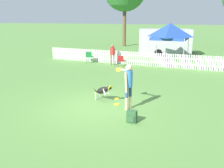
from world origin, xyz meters
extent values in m
plane|color=#5B8C42|center=(0.00, 0.00, 0.00)|extent=(240.00, 240.00, 0.00)
cylinder|color=beige|center=(1.07, 0.14, 0.24)|extent=(0.11, 0.11, 0.48)
cylinder|color=#334C7A|center=(1.07, 0.14, 0.67)|extent=(0.12, 0.12, 0.39)
cylinder|color=beige|center=(1.14, 0.32, 0.24)|extent=(0.11, 0.11, 0.48)
cylinder|color=#334C7A|center=(1.14, 0.32, 0.67)|extent=(0.12, 0.12, 0.39)
cylinder|color=#3372BF|center=(1.11, 0.23, 1.16)|extent=(0.36, 0.36, 0.59)
sphere|color=beige|center=(1.11, 0.23, 1.58)|extent=(0.24, 0.24, 0.24)
cylinder|color=beige|center=(1.08, 0.02, 1.07)|extent=(0.18, 0.21, 0.72)
cylinder|color=beige|center=(0.85, 0.55, 1.40)|extent=(0.68, 0.40, 0.14)
cylinder|color=yellow|center=(0.53, 0.72, 1.32)|extent=(0.22, 0.22, 0.02)
cylinder|color=yellow|center=(0.53, 0.72, 1.35)|extent=(0.22, 0.22, 0.02)
cylinder|color=yellow|center=(0.53, 0.72, 1.38)|extent=(0.22, 0.22, 0.02)
cylinder|color=yellow|center=(0.53, 0.72, 1.40)|extent=(0.22, 0.22, 0.02)
ellipsoid|color=black|center=(-0.19, 0.73, 0.44)|extent=(0.75, 0.52, 0.49)
ellipsoid|color=white|center=(-0.19, 0.73, 0.39)|extent=(0.40, 0.28, 0.23)
sphere|color=black|center=(0.16, 0.60, 0.61)|extent=(0.15, 0.15, 0.15)
cone|color=black|center=(0.23, 0.57, 0.64)|extent=(0.15, 0.12, 0.12)
cylinder|color=yellow|center=(0.23, 0.57, 0.64)|extent=(0.18, 0.24, 0.21)
cone|color=black|center=(0.16, 0.65, 0.67)|extent=(0.05, 0.05, 0.07)
cone|color=black|center=(0.12, 0.56, 0.67)|extent=(0.05, 0.05, 0.07)
cylinder|color=white|center=(-0.43, 0.93, 0.16)|extent=(0.06, 0.06, 0.32)
cylinder|color=white|center=(-0.50, 0.74, 0.16)|extent=(0.06, 0.06, 0.32)
cylinder|color=white|center=(0.03, 0.74, 0.44)|extent=(0.16, 0.11, 0.25)
cylinder|color=white|center=(-0.03, 0.57, 0.44)|extent=(0.16, 0.11, 0.25)
cone|color=black|center=(-0.61, 0.90, 0.36)|extent=(0.31, 0.17, 0.22)
cylinder|color=yellow|center=(0.53, 0.52, 0.01)|extent=(0.22, 0.22, 0.02)
cylinder|color=yellow|center=(1.53, -0.66, 0.01)|extent=(0.22, 0.22, 0.02)
cylinder|color=yellow|center=(0.25, 1.20, 0.01)|extent=(0.22, 0.22, 0.02)
cylinder|color=yellow|center=(-0.88, 1.64, 0.01)|extent=(0.22, 0.22, 0.02)
cube|color=#2D5633|center=(1.62, -0.87, 0.20)|extent=(0.31, 0.21, 0.40)
cube|color=#2D5633|center=(1.62, -0.99, 0.16)|extent=(0.22, 0.04, 0.20)
cube|color=white|center=(0.00, 8.89, 0.28)|extent=(17.12, 0.04, 0.06)
cube|color=white|center=(0.00, 8.89, 0.68)|extent=(17.12, 0.04, 0.06)
cube|color=white|center=(-8.48, 8.89, 0.47)|extent=(0.09, 0.02, 0.95)
cube|color=white|center=(-8.34, 8.89, 0.47)|extent=(0.09, 0.02, 0.95)
cube|color=white|center=(-8.19, 8.89, 0.47)|extent=(0.09, 0.02, 0.95)
cube|color=white|center=(-8.04, 8.89, 0.47)|extent=(0.09, 0.02, 0.95)
cube|color=white|center=(-7.89, 8.89, 0.47)|extent=(0.09, 0.02, 0.95)
cube|color=white|center=(-7.75, 8.89, 0.47)|extent=(0.09, 0.02, 0.95)
cube|color=white|center=(-7.60, 8.89, 0.47)|extent=(0.09, 0.02, 0.95)
cube|color=white|center=(-7.45, 8.89, 0.47)|extent=(0.09, 0.02, 0.95)
cube|color=white|center=(-7.30, 8.89, 0.47)|extent=(0.09, 0.02, 0.95)
cube|color=white|center=(-7.16, 8.89, 0.47)|extent=(0.09, 0.02, 0.95)
cube|color=white|center=(-7.01, 8.89, 0.47)|extent=(0.09, 0.02, 0.95)
cube|color=white|center=(-6.86, 8.89, 0.47)|extent=(0.09, 0.02, 0.95)
cube|color=white|center=(-6.71, 8.89, 0.47)|extent=(0.09, 0.02, 0.95)
cube|color=white|center=(-6.57, 8.89, 0.47)|extent=(0.09, 0.02, 0.95)
cube|color=white|center=(-6.42, 8.89, 0.47)|extent=(0.09, 0.02, 0.95)
cube|color=white|center=(-6.27, 8.89, 0.47)|extent=(0.09, 0.02, 0.95)
cube|color=white|center=(-6.12, 8.89, 0.47)|extent=(0.09, 0.02, 0.95)
cube|color=white|center=(-5.98, 8.89, 0.47)|extent=(0.09, 0.02, 0.95)
cube|color=white|center=(-5.83, 8.89, 0.47)|extent=(0.09, 0.02, 0.95)
cube|color=white|center=(-5.68, 8.89, 0.47)|extent=(0.09, 0.02, 0.95)
cube|color=white|center=(-5.53, 8.89, 0.47)|extent=(0.09, 0.02, 0.95)
cube|color=white|center=(-5.39, 8.89, 0.47)|extent=(0.09, 0.02, 0.95)
cube|color=white|center=(-5.24, 8.89, 0.47)|extent=(0.09, 0.02, 0.95)
cube|color=white|center=(-5.09, 8.89, 0.47)|extent=(0.09, 0.02, 0.95)
cube|color=white|center=(-4.94, 8.89, 0.47)|extent=(0.09, 0.02, 0.95)
cube|color=white|center=(-4.80, 8.89, 0.47)|extent=(0.09, 0.02, 0.95)
cube|color=white|center=(-4.65, 8.89, 0.47)|extent=(0.09, 0.02, 0.95)
cube|color=white|center=(-4.50, 8.89, 0.47)|extent=(0.09, 0.02, 0.95)
cube|color=white|center=(-4.35, 8.89, 0.47)|extent=(0.09, 0.02, 0.95)
cube|color=white|center=(-4.21, 8.89, 0.47)|extent=(0.09, 0.02, 0.95)
cube|color=white|center=(-4.06, 8.89, 0.47)|extent=(0.09, 0.02, 0.95)
cube|color=white|center=(-3.91, 8.89, 0.47)|extent=(0.09, 0.02, 0.95)
cube|color=white|center=(-3.76, 8.89, 0.47)|extent=(0.09, 0.02, 0.95)
cube|color=white|center=(-3.62, 8.89, 0.47)|extent=(0.09, 0.02, 0.95)
cube|color=white|center=(-3.47, 8.89, 0.47)|extent=(0.09, 0.02, 0.95)
cube|color=white|center=(-3.32, 8.89, 0.47)|extent=(0.09, 0.02, 0.95)
cube|color=white|center=(-3.17, 8.89, 0.47)|extent=(0.09, 0.02, 0.95)
cube|color=white|center=(-3.02, 8.89, 0.47)|extent=(0.09, 0.02, 0.95)
cube|color=white|center=(-2.88, 8.89, 0.47)|extent=(0.09, 0.02, 0.95)
cube|color=white|center=(-2.73, 8.89, 0.47)|extent=(0.09, 0.02, 0.95)
cube|color=white|center=(-2.58, 8.89, 0.47)|extent=(0.09, 0.02, 0.95)
cube|color=white|center=(-2.43, 8.89, 0.47)|extent=(0.09, 0.02, 0.95)
cube|color=white|center=(-2.29, 8.89, 0.47)|extent=(0.09, 0.02, 0.95)
cube|color=white|center=(-2.14, 8.89, 0.47)|extent=(0.09, 0.02, 0.95)
cube|color=white|center=(-1.99, 8.89, 0.47)|extent=(0.09, 0.02, 0.95)
cube|color=white|center=(-1.84, 8.89, 0.47)|extent=(0.09, 0.02, 0.95)
cube|color=white|center=(-1.70, 8.89, 0.47)|extent=(0.09, 0.02, 0.95)
cube|color=white|center=(-1.55, 8.89, 0.47)|extent=(0.09, 0.02, 0.95)
cube|color=white|center=(-1.40, 8.89, 0.47)|extent=(0.09, 0.02, 0.95)
cube|color=white|center=(-1.25, 8.89, 0.47)|extent=(0.09, 0.02, 0.95)
cube|color=white|center=(-1.11, 8.89, 0.47)|extent=(0.09, 0.02, 0.95)
cube|color=white|center=(-0.96, 8.89, 0.47)|extent=(0.09, 0.02, 0.95)
cube|color=white|center=(-0.81, 8.89, 0.47)|extent=(0.09, 0.02, 0.95)
cube|color=white|center=(-0.66, 8.89, 0.47)|extent=(0.09, 0.02, 0.95)
cube|color=white|center=(-0.52, 8.89, 0.47)|extent=(0.09, 0.02, 0.95)
cube|color=white|center=(-0.37, 8.89, 0.47)|extent=(0.09, 0.02, 0.95)
cube|color=white|center=(-0.22, 8.89, 0.47)|extent=(0.09, 0.02, 0.95)
cube|color=white|center=(-0.07, 8.89, 0.47)|extent=(0.09, 0.02, 0.95)
cube|color=white|center=(0.07, 8.89, 0.47)|extent=(0.09, 0.02, 0.95)
cube|color=white|center=(0.22, 8.89, 0.47)|extent=(0.09, 0.02, 0.95)
cube|color=white|center=(0.37, 8.89, 0.47)|extent=(0.09, 0.02, 0.95)
cube|color=white|center=(0.52, 8.89, 0.47)|extent=(0.09, 0.02, 0.95)
cube|color=white|center=(0.66, 8.89, 0.47)|extent=(0.09, 0.02, 0.95)
cube|color=white|center=(0.81, 8.89, 0.47)|extent=(0.09, 0.02, 0.95)
cube|color=white|center=(0.96, 8.89, 0.47)|extent=(0.09, 0.02, 0.95)
cube|color=white|center=(1.11, 8.89, 0.47)|extent=(0.09, 0.02, 0.95)
cube|color=white|center=(1.25, 8.89, 0.47)|extent=(0.09, 0.02, 0.95)
cube|color=white|center=(1.40, 8.89, 0.47)|extent=(0.09, 0.02, 0.95)
cube|color=white|center=(1.55, 8.89, 0.47)|extent=(0.09, 0.02, 0.95)
cube|color=white|center=(1.70, 8.89, 0.47)|extent=(0.09, 0.02, 0.95)
cube|color=white|center=(1.84, 8.89, 0.47)|extent=(0.09, 0.02, 0.95)
cube|color=white|center=(1.99, 8.89, 0.47)|extent=(0.09, 0.02, 0.95)
cube|color=white|center=(2.14, 8.89, 0.47)|extent=(0.09, 0.02, 0.95)
cube|color=white|center=(2.29, 8.89, 0.47)|extent=(0.09, 0.02, 0.95)
cube|color=white|center=(2.43, 8.89, 0.47)|extent=(0.09, 0.02, 0.95)
cube|color=white|center=(2.58, 8.89, 0.47)|extent=(0.09, 0.02, 0.95)
cube|color=white|center=(2.73, 8.89, 0.47)|extent=(0.09, 0.02, 0.95)
cube|color=white|center=(2.88, 8.89, 0.47)|extent=(0.09, 0.02, 0.95)
cube|color=white|center=(3.02, 8.89, 0.47)|extent=(0.09, 0.02, 0.95)
cube|color=white|center=(3.17, 8.89, 0.47)|extent=(0.09, 0.02, 0.95)
cube|color=white|center=(3.32, 8.89, 0.47)|extent=(0.09, 0.02, 0.95)
cube|color=white|center=(3.47, 8.89, 0.47)|extent=(0.09, 0.02, 0.95)
cube|color=white|center=(3.62, 8.89, 0.47)|extent=(0.09, 0.02, 0.95)
cube|color=white|center=(3.76, 8.89, 0.47)|extent=(0.09, 0.02, 0.95)
cube|color=white|center=(3.91, 8.89, 0.47)|extent=(0.09, 0.02, 0.95)
cube|color=white|center=(4.06, 8.89, 0.47)|extent=(0.09, 0.02, 0.95)
cube|color=white|center=(4.21, 8.89, 0.47)|extent=(0.09, 0.02, 0.95)
cube|color=white|center=(4.35, 8.89, 0.47)|extent=(0.09, 0.02, 0.95)
cylinder|color=#333338|center=(-1.87, 8.14, 0.20)|extent=(0.02, 0.02, 0.40)
cylinder|color=#333338|center=(-2.25, 8.19, 0.20)|extent=(0.02, 0.02, 0.40)
cylinder|color=#333338|center=(-1.92, 7.76, 0.20)|extent=(0.02, 0.02, 0.40)
cylinder|color=#333338|center=(-2.30, 7.81, 0.20)|extent=(0.02, 0.02, 0.40)
cube|color=maroon|center=(-2.09, 7.98, 0.40)|extent=(0.50, 0.50, 0.03)
cube|color=maroon|center=(-2.11, 7.78, 0.59)|extent=(0.45, 0.14, 0.38)
cylinder|color=#333338|center=(-4.67, 8.62, 0.22)|extent=(0.02, 0.02, 0.45)
cylinder|color=#333338|center=(-5.05, 8.56, 0.22)|extent=(0.02, 0.02, 0.45)
cylinder|color=#333338|center=(-4.62, 8.24, 0.22)|extent=(0.02, 0.02, 0.45)
cylinder|color=#333338|center=(-5.00, 8.18, 0.22)|extent=(0.02, 0.02, 0.45)
cube|color=#19662D|center=(-4.84, 8.40, 0.45)|extent=(0.51, 0.51, 0.03)
cube|color=#19662D|center=(-4.81, 8.20, 0.66)|extent=(0.46, 0.15, 0.43)
cylinder|color=#B2B2B2|center=(-0.62, 9.50, 0.97)|extent=(0.04, 0.04, 1.93)
cylinder|color=#B2B2B2|center=(1.83, 9.50, 0.97)|extent=(0.04, 0.04, 1.93)
cylinder|color=#B2B2B2|center=(-0.62, 11.95, 0.97)|extent=(0.04, 0.04, 1.93)
cylinder|color=#B2B2B2|center=(1.83, 11.95, 0.97)|extent=(0.04, 0.04, 1.93)
cube|color=#23479E|center=(0.61, 10.72, 1.83)|extent=(2.45, 2.45, 0.20)
pyramid|color=#23479E|center=(0.61, 10.72, 2.43)|extent=(2.45, 2.45, 0.99)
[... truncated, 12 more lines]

